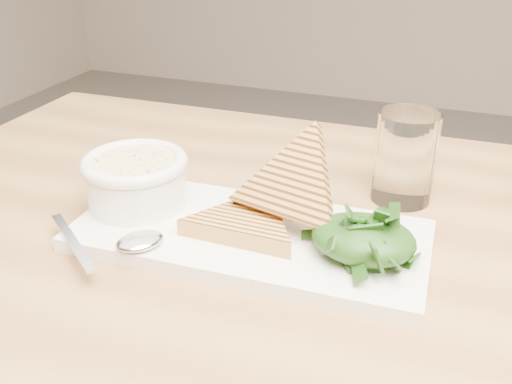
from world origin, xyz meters
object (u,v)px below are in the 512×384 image
(table_top, at_px, (378,313))
(glass_near, at_px, (405,157))
(platter, at_px, (249,236))
(soup_bowl, at_px, (137,186))

(table_top, relative_size, glass_near, 11.79)
(table_top, bearing_deg, glass_near, 92.74)
(table_top, distance_m, platter, 0.15)
(soup_bowl, relative_size, glass_near, 1.01)
(platter, xyz_separation_m, glass_near, (0.14, 0.16, 0.05))
(soup_bowl, bearing_deg, table_top, -10.76)
(table_top, relative_size, soup_bowl, 11.66)
(table_top, relative_size, platter, 3.49)
(platter, height_order, glass_near, glass_near)
(table_top, height_order, glass_near, glass_near)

